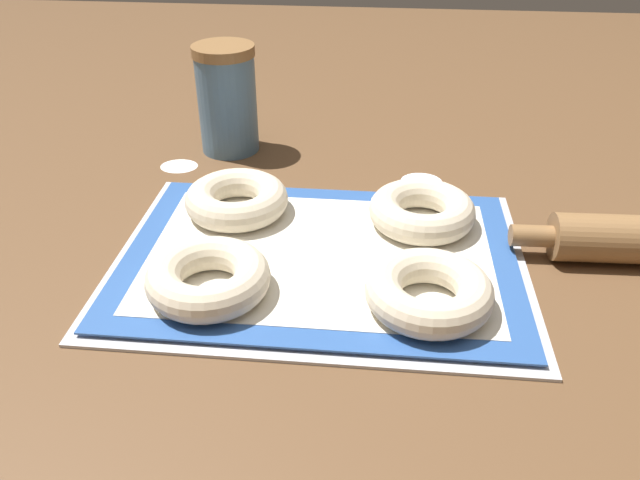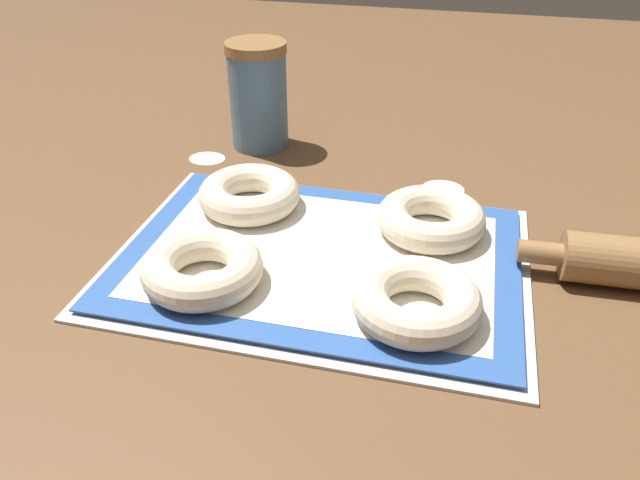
% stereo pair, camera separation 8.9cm
% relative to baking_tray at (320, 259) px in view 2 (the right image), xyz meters
% --- Properties ---
extents(ground_plane, '(2.80, 2.80, 0.00)m').
position_rel_baking_tray_xyz_m(ground_plane, '(-0.01, -0.02, -0.00)').
color(ground_plane, brown).
extents(baking_tray, '(0.50, 0.36, 0.01)m').
position_rel_baking_tray_xyz_m(baking_tray, '(0.00, 0.00, 0.00)').
color(baking_tray, silver).
rests_on(baking_tray, ground_plane).
extents(baking_mat, '(0.47, 0.33, 0.00)m').
position_rel_baking_tray_xyz_m(baking_mat, '(0.00, -0.00, 0.01)').
color(baking_mat, '#2D569E').
rests_on(baking_mat, baking_tray).
extents(bagel_front_left, '(0.14, 0.14, 0.04)m').
position_rel_baking_tray_xyz_m(bagel_front_left, '(-0.11, -0.09, 0.03)').
color(bagel_front_left, beige).
rests_on(bagel_front_left, baking_mat).
extents(bagel_front_right, '(0.14, 0.14, 0.04)m').
position_rel_baking_tray_xyz_m(bagel_front_right, '(0.13, -0.09, 0.03)').
color(bagel_front_right, beige).
rests_on(bagel_front_right, baking_mat).
extents(bagel_back_left, '(0.14, 0.14, 0.04)m').
position_rel_baking_tray_xyz_m(bagel_back_left, '(-0.12, 0.09, 0.03)').
color(bagel_back_left, beige).
rests_on(bagel_back_left, baking_mat).
extents(bagel_back_right, '(0.14, 0.14, 0.04)m').
position_rel_baking_tray_xyz_m(bagel_back_right, '(0.12, 0.08, 0.03)').
color(bagel_back_right, beige).
rests_on(bagel_back_right, baking_mat).
extents(flour_canister, '(0.10, 0.10, 0.17)m').
position_rel_baking_tray_xyz_m(flour_canister, '(-0.18, 0.31, 0.08)').
color(flour_canister, slate).
rests_on(flour_canister, ground_plane).
extents(flour_patch_near, '(0.06, 0.06, 0.00)m').
position_rel_baking_tray_xyz_m(flour_patch_near, '(0.13, 0.23, -0.00)').
color(flour_patch_near, white).
rests_on(flour_patch_near, ground_plane).
extents(flour_patch_far, '(0.06, 0.05, 0.00)m').
position_rel_baking_tray_xyz_m(flour_patch_far, '(-0.25, 0.24, -0.00)').
color(flour_patch_far, white).
rests_on(flour_patch_far, ground_plane).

